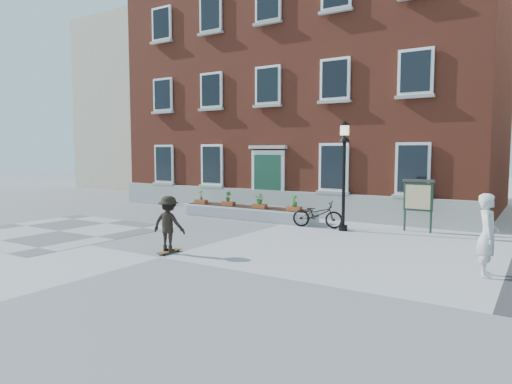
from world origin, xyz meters
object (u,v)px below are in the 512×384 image
Objects in this scene: bicycle at (317,214)px; notice_board at (418,197)px; bystander at (488,235)px; lamp_post at (344,160)px; skateboarder at (169,224)px.

notice_board is at bearing -83.51° from bicycle.
notice_board reaches higher than bicycle.
lamp_post is at bearing 45.31° from bystander.
skateboarder is at bearing -114.15° from lamp_post.
bicycle is 1.17× the size of skateboarder.
lamp_post is (1.07, -0.11, 2.04)m from bicycle.
bicycle is at bearing 74.97° from skateboarder.
bicycle is at bearing -162.43° from notice_board.
skateboarder is (-1.67, -6.21, 0.34)m from bicycle.
bystander is at bearing 15.36° from skateboarder.
bystander is 8.08m from skateboarder.
notice_board is (2.32, 1.18, -1.28)m from lamp_post.
bicycle is at bearing 49.77° from bystander.
lamp_post is at bearing -153.01° from notice_board.
bystander reaches higher than skateboarder.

